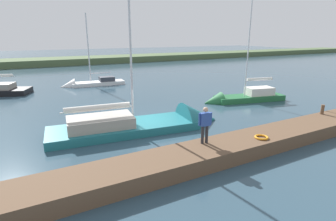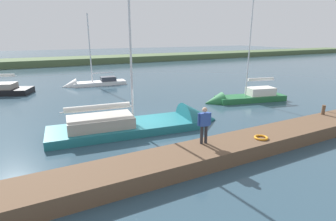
{
  "view_description": "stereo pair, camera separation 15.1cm",
  "coord_description": "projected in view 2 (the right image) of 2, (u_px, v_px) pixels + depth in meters",
  "views": [
    {
      "loc": [
        6.51,
        14.35,
        5.51
      ],
      "look_at": [
        -0.74,
        0.92,
        1.16
      ],
      "focal_mm": 28.33,
      "sensor_mm": 36.0,
      "label": 1
    },
    {
      "loc": [
        6.38,
        14.42,
        5.51
      ],
      "look_at": [
        -0.74,
        0.92,
        1.16
      ],
      "focal_mm": 28.33,
      "sensor_mm": 36.0,
      "label": 2
    }
  ],
  "objects": [
    {
      "name": "sailboat_near_dock",
      "position": [
        241.0,
        99.0,
        22.74
      ],
      "size": [
        7.46,
        3.28,
        9.22
      ],
      "rotation": [
        0.0,
        0.0,
        -0.23
      ],
      "color": "#236638",
      "rests_on": "ground_plane"
    },
    {
      "name": "mooring_post_near",
      "position": [
        323.0,
        110.0,
        16.58
      ],
      "size": [
        0.21,
        0.21,
        0.6
      ],
      "primitive_type": "cylinder",
      "color": "brown",
      "rests_on": "dock_pier"
    },
    {
      "name": "dock_pier",
      "position": [
        202.0,
        155.0,
        11.8
      ],
      "size": [
        27.67,
        2.04,
        0.7
      ],
      "primitive_type": "cube",
      "color": "brown",
      "rests_on": "ground_plane"
    },
    {
      "name": "ground_plane",
      "position": [
        151.0,
        126.0,
        16.64
      ],
      "size": [
        200.0,
        200.0,
        0.0
      ],
      "primitive_type": "plane",
      "color": "#2D4756"
    },
    {
      "name": "far_shoreline",
      "position": [
        64.0,
        64.0,
        52.12
      ],
      "size": [
        180.0,
        8.0,
        2.4
      ],
      "primitive_type": "cube",
      "color": "#4C603D",
      "rests_on": "ground_plane"
    },
    {
      "name": "life_ring_buoy",
      "position": [
        261.0,
        138.0,
        12.76
      ],
      "size": [
        0.66,
        0.66,
        0.1
      ],
      "primitive_type": "torus",
      "color": "orange",
      "rests_on": "dock_pier"
    },
    {
      "name": "sailboat_far_left",
      "position": [
        155.0,
        125.0,
        16.3
      ],
      "size": [
        10.73,
        3.8,
        12.72
      ],
      "rotation": [
        0.0,
        0.0,
        3.03
      ],
      "color": "#1E6B75",
      "rests_on": "ground_plane"
    },
    {
      "name": "person_on_dock",
      "position": [
        204.0,
        123.0,
        11.95
      ],
      "size": [
        0.64,
        0.31,
        1.72
      ],
      "rotation": [
        0.0,
        0.0,
        1.36
      ],
      "color": "#28282D",
      "rests_on": "dock_pier"
    },
    {
      "name": "sailboat_inner_slip",
      "position": [
        90.0,
        84.0,
        30.02
      ],
      "size": [
        7.12,
        2.24,
        8.62
      ],
      "rotation": [
        0.0,
        0.0,
        -0.07
      ],
      "color": "white",
      "rests_on": "ground_plane"
    }
  ]
}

